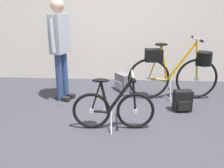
# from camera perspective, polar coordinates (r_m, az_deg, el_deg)

# --- Properties ---
(ground_plane) EXTENTS (7.41, 7.41, 0.00)m
(ground_plane) POSITION_cam_1_polar(r_m,az_deg,el_deg) (3.26, -0.78, -11.11)
(ground_plane) COLOR #38383F
(back_wall) EXTENTS (7.41, 0.10, 2.71)m
(back_wall) POSITION_cam_1_polar(r_m,az_deg,el_deg) (5.18, 1.25, 15.66)
(back_wall) COLOR silver
(back_wall) RESTS_ON ground_plane
(folding_bike_foreground) EXTENTS (1.07, 0.53, 0.76)m
(folding_bike_foreground) POSITION_cam_1_polar(r_m,az_deg,el_deg) (3.25, 0.31, -5.44)
(folding_bike_foreground) COLOR black
(folding_bike_foreground) RESTS_ON ground_plane
(display_bike_left) EXTENTS (1.52, 0.53, 1.05)m
(display_bike_left) POSITION_cam_1_polar(r_m,az_deg,el_deg) (4.32, 14.42, 3.19)
(display_bike_left) COLOR black
(display_bike_left) RESTS_ON ground_plane
(visitor_near_wall) EXTENTS (0.35, 0.51, 1.65)m
(visitor_near_wall) POSITION_cam_1_polar(r_m,az_deg,el_deg) (4.17, -11.79, 8.91)
(visitor_near_wall) COLOR navy
(visitor_near_wall) RESTS_ON ground_plane
(backpack_on_floor) EXTENTS (0.28, 0.21, 0.33)m
(backpack_on_floor) POSITION_cam_1_polar(r_m,az_deg,el_deg) (3.96, 15.80, -3.76)
(backpack_on_floor) COLOR black
(backpack_on_floor) RESTS_ON ground_plane
(handbag_on_floor) EXTENTS (0.33, 0.36, 0.33)m
(handbag_on_floor) POSITION_cam_1_polar(r_m,az_deg,el_deg) (4.68, 2.53, 0.41)
(handbag_on_floor) COLOR slate
(handbag_on_floor) RESTS_ON ground_plane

